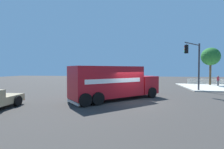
# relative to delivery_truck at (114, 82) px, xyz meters

# --- Properties ---
(ground_plane) EXTENTS (100.00, 100.00, 0.00)m
(ground_plane) POSITION_rel_delivery_truck_xyz_m (-1.74, 0.51, -1.56)
(ground_plane) COLOR #33302D
(sidewalk_corner_near) EXTENTS (10.24, 10.24, 0.14)m
(sidewalk_corner_near) POSITION_rel_delivery_truck_xyz_m (-14.03, -11.78, -1.49)
(sidewalk_corner_near) COLOR #B2ADA0
(sidewalk_corner_near) RESTS_ON ground
(delivery_truck) EXTENTS (7.94, 7.62, 3.00)m
(delivery_truck) POSITION_rel_delivery_truck_xyz_m (0.00, 0.00, 0.00)
(delivery_truck) COLOR #AD141E
(delivery_truck) RESTS_ON ground
(traffic_light_primary) EXTENTS (2.57, 2.91, 5.84)m
(traffic_light_primary) POSITION_rel_delivery_truck_xyz_m (-8.90, -6.62, 2.40)
(traffic_light_primary) COLOR #38383D
(traffic_light_primary) RESTS_ON sidewalk_corner_near
(pedestrian_crossing) EXTENTS (0.44, 0.38, 1.63)m
(pedestrian_crossing) POSITION_rel_delivery_truck_xyz_m (-14.60, -13.57, -0.49)
(pedestrian_crossing) COLOR #4C4C51
(pedestrian_crossing) RESTS_ON sidewalk_corner_near
(picket_fence_run) EXTENTS (6.22, 0.05, 0.95)m
(picket_fence_run) POSITION_rel_delivery_truck_xyz_m (-14.03, -16.66, -0.94)
(picket_fence_run) COLOR silver
(picket_fence_run) RESTS_ON sidewalk_corner_near
(shade_tree_near) EXTENTS (2.93, 2.93, 6.20)m
(shade_tree_near) POSITION_rel_delivery_truck_xyz_m (-14.04, -15.03, 3.27)
(shade_tree_near) COLOR brown
(shade_tree_near) RESTS_ON sidewalk_corner_near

